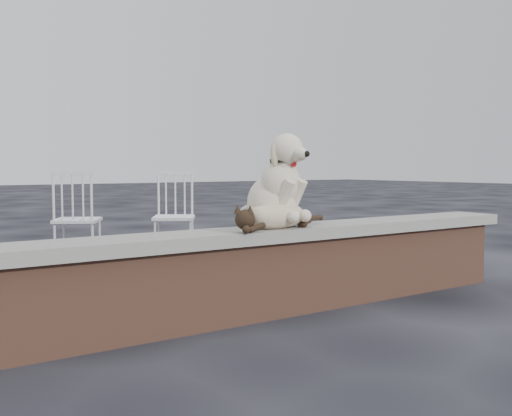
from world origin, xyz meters
TOP-DOWN VIEW (x-y plane):
  - ground at (0.00, 0.00)m, footprint 60.00×60.00m
  - brick_wall at (0.00, 0.00)m, footprint 6.00×0.30m
  - capstone at (0.00, 0.00)m, footprint 6.20×0.40m
  - dog at (0.93, 0.08)m, footprint 0.52×0.62m
  - cat at (0.85, -0.07)m, footprint 1.11×0.47m
  - chair_c at (0.45, 2.71)m, footprint 0.77×0.77m
  - chair_d at (1.38, 2.44)m, footprint 0.77×0.77m

SIDE VIEW (x-z plane):
  - ground at x=0.00m, z-range 0.00..0.00m
  - brick_wall at x=0.00m, z-range 0.00..0.50m
  - chair_c at x=0.45m, z-range 0.00..0.94m
  - chair_d at x=1.38m, z-range 0.00..0.94m
  - capstone at x=0.00m, z-range 0.50..0.58m
  - cat at x=0.85m, z-range 0.58..0.76m
  - dog at x=0.93m, z-range 0.58..1.22m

